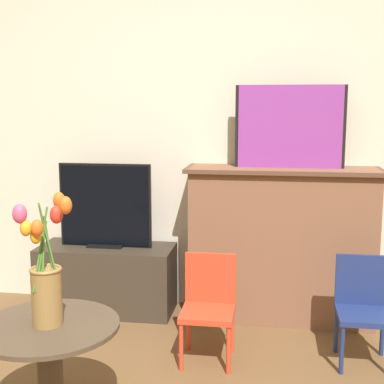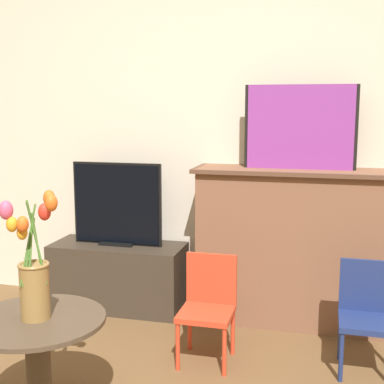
{
  "view_description": "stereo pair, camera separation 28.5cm",
  "coord_description": "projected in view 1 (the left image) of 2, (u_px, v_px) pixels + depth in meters",
  "views": [
    {
      "loc": [
        0.37,
        -1.47,
        1.39
      ],
      "look_at": [
        -0.05,
        1.31,
        0.93
      ],
      "focal_mm": 50.0,
      "sensor_mm": 36.0,
      "label": 1
    },
    {
      "loc": [
        0.65,
        -1.41,
        1.39
      ],
      "look_at": [
        -0.05,
        1.31,
        0.93
      ],
      "focal_mm": 50.0,
      "sensor_mm": 36.0,
      "label": 2
    }
  ],
  "objects": [
    {
      "name": "tv_monitor",
      "position": [
        105.0,
        207.0,
        3.55
      ],
      "size": [
        0.62,
        0.12,
        0.56
      ],
      "color": "black",
      "rests_on": "tv_stand"
    },
    {
      "name": "fireplace_mantel",
      "position": [
        281.0,
        242.0,
        3.45
      ],
      "size": [
        1.23,
        0.39,
        1.0
      ],
      "color": "brown",
      "rests_on": "ground"
    },
    {
      "name": "chair_red",
      "position": [
        209.0,
        302.0,
        2.93
      ],
      "size": [
        0.28,
        0.28,
        0.57
      ],
      "color": "red",
      "rests_on": "ground"
    },
    {
      "name": "painting",
      "position": [
        290.0,
        127.0,
        3.33
      ],
      "size": [
        0.68,
        0.03,
        0.51
      ],
      "color": "black",
      "rests_on": "fireplace_mantel"
    },
    {
      "name": "vase_tulips",
      "position": [
        46.0,
        276.0,
        2.19
      ],
      "size": [
        0.2,
        0.26,
        0.55
      ],
      "color": "olive",
      "rests_on": "side_table"
    },
    {
      "name": "chair_blue",
      "position": [
        363.0,
        304.0,
        2.9
      ],
      "size": [
        0.28,
        0.28,
        0.57
      ],
      "color": "navy",
      "rests_on": "ground"
    },
    {
      "name": "side_table",
      "position": [
        50.0,
        362.0,
        2.26
      ],
      "size": [
        0.6,
        0.6,
        0.49
      ],
      "color": "#4C3D2D",
      "rests_on": "ground"
    },
    {
      "name": "tv_stand",
      "position": [
        107.0,
        278.0,
        3.63
      ],
      "size": [
        0.91,
        0.38,
        0.45
      ],
      "color": "#382D23",
      "rests_on": "ground"
    },
    {
      "name": "wall_back",
      "position": [
        218.0,
        111.0,
        3.57
      ],
      "size": [
        8.0,
        0.06,
        2.7
      ],
      "color": "beige",
      "rests_on": "ground"
    }
  ]
}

